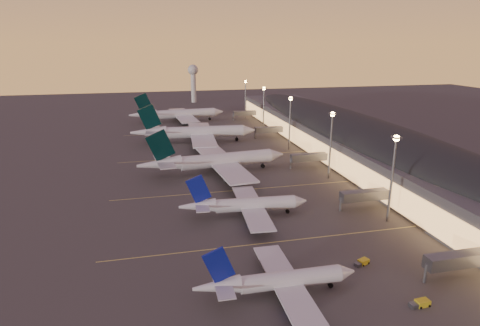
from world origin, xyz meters
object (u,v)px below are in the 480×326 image
Objects in this scene: baggage_tug_b at (362,262)px; airliner_narrow_north at (244,205)px; airliner_wide_mid at (194,132)px; airliner_wide_near at (214,161)px; airliner_wide_far at (178,114)px; radar_tower at (193,77)px; baggage_tug_a at (420,303)px; airliner_narrow_south at (277,281)px.

airliner_narrow_north is at bearing 100.05° from baggage_tug_b.
airliner_narrow_north is 0.60× the size of airliner_wide_mid.
airliner_narrow_north is 43.73m from airliner_wide_near.
airliner_narrow_north is 157.35m from airliner_wide_far.
airliner_wide_mid is at bearing 78.68° from baggage_tug_b.
baggage_tug_b is at bearing -79.63° from airliner_wide_near.
radar_tower reaches higher than airliner_narrow_north.
radar_tower is 281.11m from baggage_tug_b.
airliner_wide_mid is at bearing -96.64° from radar_tower.
airliner_wide_near reaches higher than baggage_tug_a.
airliner_wide_far is at bearing 92.10° from airliner_narrow_south.
baggage_tug_a is at bearing -75.62° from airliner_wide_mid.
baggage_tug_b is (6.48, -280.22, -21.34)m from radar_tower.
baggage_tug_b is at bearing 16.93° from airliner_narrow_south.
radar_tower is at bearing 87.44° from airliner_narrow_south.
airliner_wide_mid is at bearing 85.91° from airliner_wide_near.
airliner_narrow_north is 97.41m from airliner_wide_mid.
radar_tower reaches higher than airliner_wide_near.
radar_tower is at bearing 71.97° from airliner_wide_far.
airliner_wide_mid is 2.00× the size of radar_tower.
airliner_wide_far reaches higher than baggage_tug_a.
baggage_tug_a is 1.01× the size of baggage_tug_b.
baggage_tug_a is 17.13m from baggage_tug_b.
airliner_wide_mid is at bearing 95.82° from airliner_narrow_north.
airliner_wide_mid is 1.04× the size of airliner_wide_far.
airliner_narrow_south is 0.53× the size of airliner_wide_mid.
airliner_wide_mid reaches higher than airliner_wide_near.
airliner_wide_mid is (-3.34, 97.34, 1.75)m from airliner_narrow_north.
airliner_narrow_north is (2.78, 39.97, 0.39)m from airliner_narrow_south.
airliner_narrow_south reaches higher than baggage_tug_a.
airliner_wide_near is at bearing 96.14° from airliner_narrow_north.
airliner_wide_mid reaches higher than airliner_wide_far.
radar_tower is (17.41, 149.66, 16.53)m from airliner_wide_mid.
airliner_narrow_south is 8.12× the size of baggage_tug_a.
airliner_wide_near is 14.28× the size of baggage_tug_b.
airliner_narrow_south is at bearing 155.63° from baggage_tug_a.
airliner_wide_far reaches higher than airliner_narrow_south.
airliner_wide_mid is at bearing 96.80° from baggage_tug_a.
radar_tower is (14.07, 247.00, 18.27)m from airliner_narrow_north.
airliner_narrow_south is at bearing -93.38° from airliner_wide_far.
airliner_wide_far is (-5.50, 113.50, 0.16)m from airliner_wide_near.
airliner_narrow_north is 9.14× the size of baggage_tug_a.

